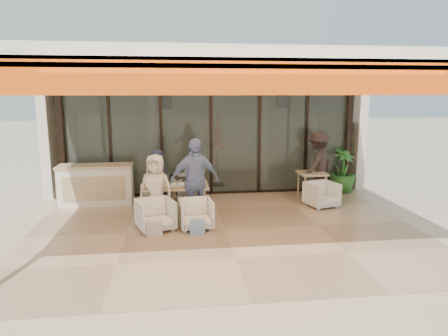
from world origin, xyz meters
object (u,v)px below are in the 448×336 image
object	(u,v)px
host_counter	(96,185)
side_table	(312,176)
diner_cream	(156,189)
chair_far_left	(159,192)
chair_near_right	(196,213)
side_chair	(322,193)
potted_palm	(342,170)
standing_woman	(318,165)
diner_periwinkle	(194,180)
chair_far_right	(192,191)
diner_navy	(158,180)
chair_near_left	(155,213)
dining_table	(175,187)
diner_grey	(193,177)

from	to	relation	value
host_counter	side_table	distance (m)	5.61
side_table	diner_cream	bearing A→B (deg)	-160.10
chair_far_left	chair_near_right	distance (m)	2.08
side_chair	potted_palm	bearing A→B (deg)	35.44
side_chair	diner_cream	bearing A→B (deg)	174.55
standing_woman	chair_far_left	bearing A→B (deg)	-37.41
chair_near_right	diner_periwinkle	xyz separation A→B (m)	(0.00, 0.50, 0.58)
chair_far_right	diner_navy	xyz separation A→B (m)	(-0.84, -0.50, 0.43)
chair_far_left	potted_palm	world-z (taller)	potted_palm
chair_near_left	side_chair	size ratio (longest dim) A/B	1.03
chair_near_right	standing_woman	xyz separation A→B (m)	(3.44, 2.19, 0.55)
host_counter	diner_navy	size ratio (longest dim) A/B	1.22
dining_table	chair_far_left	bearing A→B (deg)	113.56
dining_table	side_chair	distance (m)	3.65
diner_cream	standing_woman	size ratio (longest dim) A/B	0.85
standing_woman	potted_palm	distance (m)	1.00
chair_far_right	chair_near_left	bearing A→B (deg)	73.81
diner_navy	side_table	world-z (taller)	diner_navy
diner_navy	diner_grey	world-z (taller)	diner_grey
host_counter	diner_navy	distance (m)	1.74
chair_near_left	diner_periwinkle	world-z (taller)	diner_periwinkle
chair_far_right	diner_cream	xyz separation A→B (m)	(-0.84, -1.40, 0.43)
diner_grey	side_table	bearing A→B (deg)	-168.81
chair_near_left	standing_woman	size ratio (longest dim) A/B	0.40
standing_woman	potted_palm	world-z (taller)	standing_woman
host_counter	potted_palm	xyz separation A→B (m)	(6.73, 0.47, 0.12)
dining_table	chair_near_left	size ratio (longest dim) A/B	2.05
diner_cream	potted_palm	distance (m)	5.57
dining_table	chair_near_left	distance (m)	1.09
standing_woman	dining_table	bearing A→B (deg)	-23.58
dining_table	chair_near_right	bearing A→B (deg)	-65.87
chair_far_right	diner_navy	size ratio (longest dim) A/B	0.44
chair_far_left	diner_cream	xyz separation A→B (m)	(0.00, -1.40, 0.41)
potted_palm	diner_grey	bearing A→B (deg)	-164.61
chair_far_right	diner_periwinkle	bearing A→B (deg)	97.66
standing_woman	side_chair	bearing A→B (deg)	35.14
chair_near_right	potted_palm	size ratio (longest dim) A/B	0.53
chair_near_right	host_counter	bearing A→B (deg)	133.04
chair_far_left	side_chair	size ratio (longest dim) A/B	1.00
chair_near_right	diner_cream	xyz separation A→B (m)	(-0.84, 0.50, 0.41)
diner_grey	side_table	world-z (taller)	diner_grey
host_counter	diner_cream	size ratio (longest dim) A/B	1.21
diner_cream	diner_periwinkle	world-z (taller)	diner_periwinkle
dining_table	host_counter	bearing A→B (deg)	149.52
dining_table	potted_palm	size ratio (longest dim) A/B	1.14
chair_far_left	standing_woman	xyz separation A→B (m)	(4.28, 0.29, 0.55)
chair_near_right	diner_cream	distance (m)	1.06
host_counter	diner_grey	size ratio (longest dim) A/B	1.13
dining_table	diner_cream	distance (m)	0.62
diner_periwinkle	side_table	size ratio (longest dim) A/B	2.50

